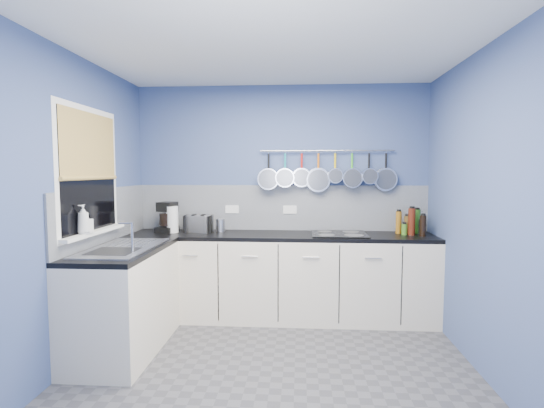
# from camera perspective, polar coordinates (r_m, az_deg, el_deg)

# --- Properties ---
(floor) EXTENTS (3.20, 3.00, 0.02)m
(floor) POSITION_cam_1_polar(r_m,az_deg,el_deg) (3.46, -0.03, -22.34)
(floor) COLOR #47474C
(floor) RESTS_ON ground
(ceiling) EXTENTS (3.20, 3.00, 0.02)m
(ceiling) POSITION_cam_1_polar(r_m,az_deg,el_deg) (3.23, -0.03, 21.73)
(ceiling) COLOR white
(ceiling) RESTS_ON ground
(wall_back) EXTENTS (3.20, 0.02, 2.50)m
(wall_back) POSITION_cam_1_polar(r_m,az_deg,el_deg) (4.61, 1.27, 0.74)
(wall_back) COLOR #3D4F81
(wall_back) RESTS_ON ground
(wall_front) EXTENTS (3.20, 0.02, 2.50)m
(wall_front) POSITION_cam_1_polar(r_m,az_deg,el_deg) (1.61, -3.77, -6.37)
(wall_front) COLOR #3D4F81
(wall_front) RESTS_ON ground
(wall_left) EXTENTS (0.02, 3.00, 2.50)m
(wall_left) POSITION_cam_1_polar(r_m,az_deg,el_deg) (3.59, -26.59, -0.81)
(wall_left) COLOR #3D4F81
(wall_left) RESTS_ON ground
(wall_right) EXTENTS (0.02, 3.00, 2.50)m
(wall_right) POSITION_cam_1_polar(r_m,az_deg,el_deg) (3.40, 28.21, -1.15)
(wall_right) COLOR #3D4F81
(wall_right) RESTS_ON ground
(backsplash_back) EXTENTS (3.20, 0.02, 0.50)m
(backsplash_back) POSITION_cam_1_polar(r_m,az_deg,el_deg) (4.59, 1.26, -0.52)
(backsplash_back) COLOR #9DA0A8
(backsplash_back) RESTS_ON wall_back
(backsplash_left) EXTENTS (0.02, 1.80, 0.50)m
(backsplash_left) POSITION_cam_1_polar(r_m,az_deg,el_deg) (4.12, -22.04, -1.44)
(backsplash_left) COLOR #9DA0A8
(backsplash_left) RESTS_ON wall_left
(cabinet_run_back) EXTENTS (3.20, 0.60, 0.86)m
(cabinet_run_back) POSITION_cam_1_polar(r_m,az_deg,el_deg) (4.43, 1.06, -10.17)
(cabinet_run_back) COLOR beige
(cabinet_run_back) RESTS_ON ground
(worktop_back) EXTENTS (3.20, 0.60, 0.04)m
(worktop_back) POSITION_cam_1_polar(r_m,az_deg,el_deg) (4.34, 1.07, -4.41)
(worktop_back) COLOR black
(worktop_back) RESTS_ON cabinet_run_back
(cabinet_run_left) EXTENTS (0.60, 1.20, 0.86)m
(cabinet_run_left) POSITION_cam_1_polar(r_m,az_deg,el_deg) (3.87, -19.78, -12.63)
(cabinet_run_left) COLOR beige
(cabinet_run_left) RESTS_ON ground
(worktop_left) EXTENTS (0.60, 1.20, 0.04)m
(worktop_left) POSITION_cam_1_polar(r_m,az_deg,el_deg) (3.76, -19.96, -6.06)
(worktop_left) COLOR black
(worktop_left) RESTS_ON cabinet_run_left
(window_frame) EXTENTS (0.01, 1.00, 1.10)m
(window_frame) POSITION_cam_1_polar(r_m,az_deg,el_deg) (3.82, -24.01, 4.08)
(window_frame) COLOR white
(window_frame) RESTS_ON wall_left
(window_glass) EXTENTS (0.01, 0.90, 1.00)m
(window_glass) POSITION_cam_1_polar(r_m,az_deg,el_deg) (3.82, -23.95, 4.08)
(window_glass) COLOR black
(window_glass) RESTS_ON wall_left
(bamboo_blind) EXTENTS (0.01, 0.90, 0.55)m
(bamboo_blind) POSITION_cam_1_polar(r_m,az_deg,el_deg) (3.82, -23.95, 7.45)
(bamboo_blind) COLOR tan
(bamboo_blind) RESTS_ON wall_left
(window_sill) EXTENTS (0.10, 0.98, 0.03)m
(window_sill) POSITION_cam_1_polar(r_m,az_deg,el_deg) (3.85, -23.44, -3.60)
(window_sill) COLOR white
(window_sill) RESTS_ON wall_left
(sink_unit) EXTENTS (0.50, 0.95, 0.01)m
(sink_unit) POSITION_cam_1_polar(r_m,az_deg,el_deg) (3.76, -19.97, -5.70)
(sink_unit) COLOR silver
(sink_unit) RESTS_ON worktop_left
(mixer_tap) EXTENTS (0.12, 0.08, 0.26)m
(mixer_tap) POSITION_cam_1_polar(r_m,az_deg,el_deg) (3.51, -18.82, -4.30)
(mixer_tap) COLOR silver
(mixer_tap) RESTS_ON worktop_left
(socket_left) EXTENTS (0.15, 0.01, 0.09)m
(socket_left) POSITION_cam_1_polar(r_m,az_deg,el_deg) (4.64, -5.56, -0.74)
(socket_left) COLOR white
(socket_left) RESTS_ON backsplash_back
(socket_right) EXTENTS (0.15, 0.01, 0.09)m
(socket_right) POSITION_cam_1_polar(r_m,az_deg,el_deg) (4.58, 2.50, -0.79)
(socket_right) COLOR white
(socket_right) RESTS_ON backsplash_back
(pot_rail) EXTENTS (1.45, 0.02, 0.02)m
(pot_rail) POSITION_cam_1_polar(r_m,az_deg,el_deg) (4.54, 7.61, 7.34)
(pot_rail) COLOR silver
(pot_rail) RESTS_ON wall_back
(soap_bottle_a) EXTENTS (0.12, 0.12, 0.24)m
(soap_bottle_a) POSITION_cam_1_polar(r_m,az_deg,el_deg) (3.64, -24.69, -1.95)
(soap_bottle_a) COLOR white
(soap_bottle_a) RESTS_ON window_sill
(soap_bottle_b) EXTENTS (0.09, 0.09, 0.17)m
(soap_bottle_b) POSITION_cam_1_polar(r_m,az_deg,el_deg) (3.69, -24.32, -2.39)
(soap_bottle_b) COLOR white
(soap_bottle_b) RESTS_ON window_sill
(paper_towel) EXTENTS (0.14, 0.14, 0.28)m
(paper_towel) POSITION_cam_1_polar(r_m,az_deg,el_deg) (4.53, -13.65, -2.10)
(paper_towel) COLOR white
(paper_towel) RESTS_ON worktop_back
(coffee_maker) EXTENTS (0.23, 0.24, 0.32)m
(coffee_maker) POSITION_cam_1_polar(r_m,az_deg,el_deg) (4.58, -14.37, -1.78)
(coffee_maker) COLOR black
(coffee_maker) RESTS_ON worktop_back
(toaster) EXTENTS (0.31, 0.23, 0.18)m
(toaster) POSITION_cam_1_polar(r_m,az_deg,el_deg) (4.53, -10.14, -2.68)
(toaster) COLOR silver
(toaster) RESTS_ON worktop_back
(canister) EXTENTS (0.12, 0.12, 0.14)m
(canister) POSITION_cam_1_polar(r_m,az_deg,el_deg) (4.53, -7.15, -2.93)
(canister) COLOR silver
(canister) RESTS_ON worktop_back
(hob) EXTENTS (0.57, 0.50, 0.01)m
(hob) POSITION_cam_1_polar(r_m,az_deg,el_deg) (4.34, 9.28, -4.13)
(hob) COLOR black
(hob) RESTS_ON worktop_back
(pan_0) EXTENTS (0.24, 0.10, 0.43)m
(pan_0) POSITION_cam_1_polar(r_m,az_deg,el_deg) (4.53, -0.47, 4.69)
(pan_0) COLOR silver
(pan_0) RESTS_ON pot_rail
(pan_1) EXTENTS (0.21, 0.10, 0.40)m
(pan_1) POSITION_cam_1_polar(r_m,az_deg,el_deg) (4.52, 1.83, 4.86)
(pan_1) COLOR silver
(pan_1) RESTS_ON pot_rail
(pan_2) EXTENTS (0.20, 0.06, 0.39)m
(pan_2) POSITION_cam_1_polar(r_m,az_deg,el_deg) (4.52, 4.13, 4.89)
(pan_2) COLOR silver
(pan_2) RESTS_ON pot_rail
(pan_3) EXTENTS (0.26, 0.06, 0.45)m
(pan_3) POSITION_cam_1_polar(r_m,az_deg,el_deg) (4.52, 6.44, 4.54)
(pan_3) COLOR silver
(pan_3) RESTS_ON pot_rail
(pan_4) EXTENTS (0.16, 0.10, 0.35)m
(pan_4) POSITION_cam_1_polar(r_m,az_deg,el_deg) (4.54, 8.74, 5.10)
(pan_4) COLOR silver
(pan_4) RESTS_ON pot_rail
(pan_5) EXTENTS (0.21, 0.11, 0.40)m
(pan_5) POSITION_cam_1_polar(r_m,az_deg,el_deg) (4.55, 11.02, 4.76)
(pan_5) COLOR silver
(pan_5) RESTS_ON pot_rail
(pan_6) EXTENTS (0.17, 0.12, 0.36)m
(pan_6) POSITION_cam_1_polar(r_m,az_deg,el_deg) (4.58, 13.28, 4.97)
(pan_6) COLOR silver
(pan_6) RESTS_ON pot_rail
(pan_7) EXTENTS (0.24, 0.05, 0.43)m
(pan_7) POSITION_cam_1_polar(r_m,az_deg,el_deg) (4.61, 15.51, 4.48)
(pan_7) COLOR silver
(pan_7) RESTS_ON pot_rail
(condiment_0) EXTENTS (0.07, 0.07, 0.25)m
(condiment_0) POSITION_cam_1_polar(r_m,az_deg,el_deg) (4.62, 19.45, -2.29)
(condiment_0) COLOR #265919
(condiment_0) RESTS_ON worktop_back
(condiment_1) EXTENTS (0.07, 0.07, 0.18)m
(condiment_1) POSITION_cam_1_polar(r_m,az_deg,el_deg) (4.59, 18.23, -2.74)
(condiment_1) COLOR brown
(condiment_1) RESTS_ON worktop_back
(condiment_2) EXTENTS (0.06, 0.06, 0.23)m
(condiment_2) POSITION_cam_1_polar(r_m,az_deg,el_deg) (4.55, 17.14, -2.46)
(condiment_2) COLOR #8C5914
(condiment_2) RESTS_ON worktop_back
(condiment_3) EXTENTS (0.05, 0.05, 0.16)m
(condiment_3) POSITION_cam_1_polar(r_m,az_deg,el_deg) (4.50, 19.98, -3.06)
(condiment_3) COLOR black
(condiment_3) RESTS_ON worktop_back
(condiment_4) EXTENTS (0.07, 0.07, 0.28)m
(condiment_4) POSITION_cam_1_polar(r_m,az_deg,el_deg) (4.47, 18.79, -2.34)
(condiment_4) COLOR #4C190C
(condiment_4) RESTS_ON worktop_back
(condiment_5) EXTENTS (0.06, 0.06, 0.11)m
(condiment_5) POSITION_cam_1_polar(r_m,az_deg,el_deg) (4.46, 17.86, -3.38)
(condiment_5) COLOR #3F721E
(condiment_5) RESTS_ON worktop_back
(condiment_6) EXTENTS (0.06, 0.06, 0.21)m
(condiment_6) POSITION_cam_1_polar(r_m,az_deg,el_deg) (4.43, 20.19, -2.86)
(condiment_6) COLOR black
(condiment_6) RESTS_ON worktop_back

